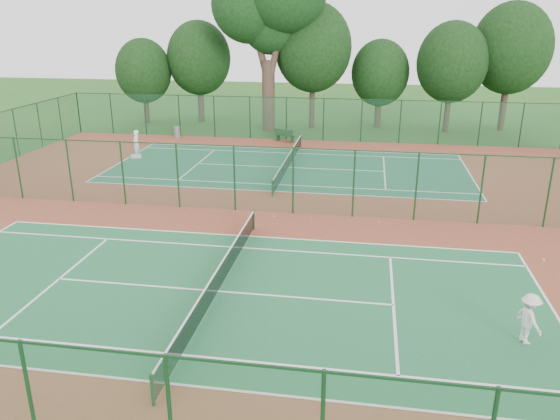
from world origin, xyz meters
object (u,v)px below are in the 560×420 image
object	(u,v)px
player_near	(529,319)
trash_bin	(177,132)
bench	(285,135)
player_far	(136,144)
kit_bag	(136,156)
big_tree	(270,3)

from	to	relation	value
player_near	trash_bin	xyz separation A→B (m)	(-21.11, 27.74, -0.36)
player_near	bench	size ratio (longest dim) A/B	0.94
trash_bin	bench	world-z (taller)	bench
player_far	player_near	bearing A→B (deg)	44.62
trash_bin	kit_bag	xyz separation A→B (m)	(-0.58, -7.18, -0.35)
player_near	trash_bin	size ratio (longest dim) A/B	1.74
kit_bag	player_near	bearing A→B (deg)	-61.81
trash_bin	kit_bag	distance (m)	7.21
trash_bin	player_near	bearing A→B (deg)	-52.73
player_near	player_far	xyz separation A→B (m)	(-21.78, 20.94, 0.14)
bench	kit_bag	world-z (taller)	bench
kit_bag	big_tree	world-z (taller)	big_tree
trash_bin	bench	xyz separation A→B (m)	(9.18, -0.03, 0.06)
player_near	player_far	bearing A→B (deg)	22.33
bench	player_near	bearing A→B (deg)	-43.58
player_far	trash_bin	size ratio (longest dim) A/B	2.03
player_near	kit_bag	world-z (taller)	player_near
trash_bin	player_far	bearing A→B (deg)	-95.64
player_near	trash_bin	bearing A→B (deg)	13.46
bench	big_tree	xyz separation A→B (m)	(-2.04, 4.72, 10.20)
player_far	kit_bag	xyz separation A→B (m)	(0.09, -0.37, -0.85)
player_far	big_tree	size ratio (longest dim) A/B	0.13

